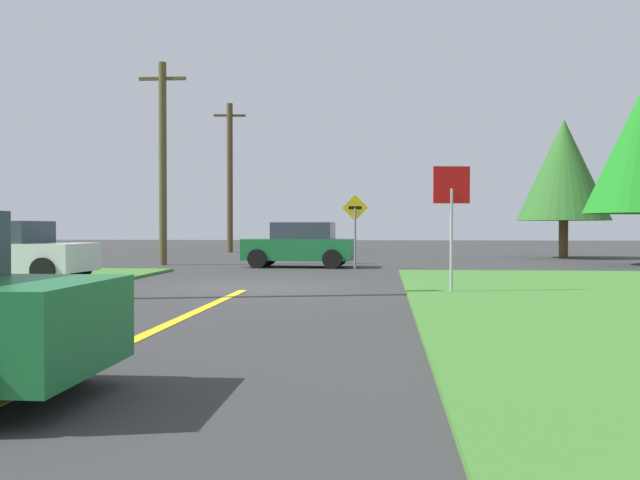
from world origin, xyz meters
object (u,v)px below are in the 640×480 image
Objects in this scene: car_approaching_junction at (300,245)px; utility_pole_mid at (163,161)px; parked_car_near_building at (14,251)px; pine_tree_center at (564,170)px; stop_sign at (451,204)px; direction_sign at (355,223)px; utility_pole_far at (230,176)px.

car_approaching_junction is 0.52× the size of utility_pole_mid.
pine_tree_center is at bearing 44.02° from parked_car_near_building.
parked_car_near_building is 0.61× the size of pine_tree_center.
parked_car_near_building is 0.99× the size of car_approaching_junction.
pine_tree_center reaches higher than parked_car_near_building.
pine_tree_center is at bearing -119.43° from stop_sign.
stop_sign reaches higher than direction_sign.
utility_pole_mid is at bearing -156.31° from pine_tree_center.
utility_pole_mid is at bearing 82.62° from parked_car_near_building.
stop_sign is at bearing 116.74° from car_approaching_junction.
stop_sign is 11.95m from parked_car_near_building.
utility_pole_far reaches higher than utility_pole_mid.
utility_pole_mid is at bearing -58.19° from stop_sign.
pine_tree_center is (16.98, -6.10, -0.23)m from utility_pole_far.
stop_sign is 0.70× the size of parked_car_near_building.
car_approaching_junction is at bearing -75.66° from stop_sign.
car_approaching_junction is 15.97m from utility_pole_far.
utility_pole_mid is at bearing -8.27° from car_approaching_junction.
direction_sign is at bearing -15.21° from utility_pole_mid.
utility_pole_mid is 13.43m from utility_pole_far.
pine_tree_center reaches higher than direction_sign.
stop_sign is 1.07× the size of direction_sign.
direction_sign is (7.71, -15.44, -2.70)m from utility_pole_far.
direction_sign is 0.40× the size of pine_tree_center.
direction_sign is at bearing -134.80° from pine_tree_center.
parked_car_near_building is 24.19m from pine_tree_center.
utility_pole_far is (-5.68, 14.51, 3.50)m from car_approaching_junction.
utility_pole_far reaches higher than stop_sign.
utility_pole_mid is at bearing -88.77° from utility_pole_far.
parked_car_near_building is 1.53× the size of direction_sign.
stop_sign is 9.61m from direction_sign.
stop_sign is at bearing -48.92° from utility_pole_mid.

